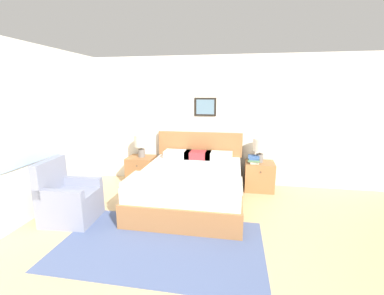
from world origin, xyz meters
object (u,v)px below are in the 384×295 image
armchair (69,200)px  nightstand_near_window (142,170)px  bed (191,184)px  table_lamp_by_door (260,147)px  table_lamp_near_window (141,143)px  nightstand_by_door (259,176)px

armchair → nightstand_near_window: 1.82m
bed → nightstand_near_window: (-1.21, 0.80, -0.04)m
nightstand_near_window → table_lamp_by_door: 2.48m
table_lamp_near_window → table_lamp_by_door: size_ratio=1.00×
table_lamp_near_window → bed: bearing=-34.2°
armchair → nightstand_by_door: bearing=117.6°
nightstand_by_door → table_lamp_by_door: 0.58m
bed → armchair: bed is taller
armchair → nightstand_near_window: bearing=161.2°
armchair → nightstand_by_door: 3.39m
armchair → nightstand_near_window: (0.48, 1.76, -0.04)m
nightstand_by_door → armchair: bearing=-148.8°
armchair → table_lamp_by_door: 3.43m
nightstand_near_window → nightstand_by_door: bearing=0.0°
bed → table_lamp_by_door: (1.20, 0.82, 0.54)m
table_lamp_near_window → table_lamp_by_door: (2.40, 0.00, 0.00)m
armchair → nightstand_near_window: size_ratio=1.68×
armchair → bed: bearing=115.8°
armchair → table_lamp_near_window: 1.91m
bed → table_lamp_near_window: 1.55m
table_lamp_near_window → table_lamp_by_door: 2.40m
nightstand_near_window → table_lamp_near_window: (0.01, 0.01, 0.58)m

